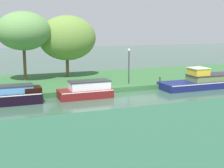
# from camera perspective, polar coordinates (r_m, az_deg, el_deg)

# --- Properties ---
(ground_plane) EXTENTS (120.00, 120.00, 0.00)m
(ground_plane) POSITION_cam_1_polar(r_m,az_deg,el_deg) (23.55, 3.53, -2.48)
(ground_plane) COLOR #375845
(riverbank_far) EXTENTS (72.00, 10.00, 0.40)m
(riverbank_far) POSITION_cam_1_polar(r_m,az_deg,el_deg) (29.89, -2.08, 0.71)
(riverbank_far) COLOR #336435
(riverbank_far) RESTS_ON ground_plane
(riverbank_near) EXTENTS (72.00, 10.00, 0.40)m
(riverbank_near) POSITION_cam_1_polar(r_m,az_deg,el_deg) (16.08, 17.20, -8.41)
(riverbank_near) COLOR #295841
(riverbank_near) RESTS_ON ground_plane
(maroon_barge) EXTENTS (4.01, 1.80, 1.29)m
(maroon_barge) POSITION_cam_1_polar(r_m,az_deg,el_deg) (23.45, -4.69, -1.15)
(maroon_barge) COLOR maroon
(maroon_barge) RESTS_ON ground_plane
(black_narrowboat) EXTENTS (4.83, 1.63, 1.30)m
(black_narrowboat) POSITION_cam_1_polar(r_m,az_deg,el_deg) (22.55, -18.48, -2.09)
(black_narrowboat) COLOR black
(black_narrowboat) RESTS_ON ground_plane
(navy_cruiser) EXTENTS (10.89, 2.32, 1.79)m
(navy_cruiser) POSITION_cam_1_polar(r_m,az_deg,el_deg) (29.33, 18.96, 0.65)
(navy_cruiser) COLOR navy
(navy_cruiser) RESTS_ON ground_plane
(willow_tree_left) EXTENTS (4.75, 4.24, 6.21)m
(willow_tree_left) POSITION_cam_1_polar(r_m,az_deg,el_deg) (28.87, -15.91, 9.32)
(willow_tree_left) COLOR brown
(willow_tree_left) RESTS_ON riverbank_far
(willow_tree_centre) EXTENTS (5.56, 3.81, 5.93)m
(willow_tree_centre) POSITION_cam_1_polar(r_m,az_deg,el_deg) (30.36, -8.16, 8.34)
(willow_tree_centre) COLOR brown
(willow_tree_centre) RESTS_ON riverbank_far
(lamp_post) EXTENTS (0.24, 0.24, 3.03)m
(lamp_post) POSITION_cam_1_polar(r_m,az_deg,el_deg) (26.68, 3.12, 4.06)
(lamp_post) COLOR #333338
(lamp_post) RESTS_ON riverbank_far
(mooring_post_near) EXTENTS (0.13, 0.13, 0.60)m
(mooring_post_near) POSITION_cam_1_polar(r_m,az_deg,el_deg) (27.16, 8.77, 0.67)
(mooring_post_near) COLOR #433220
(mooring_post_near) RESTS_ON riverbank_far
(mooring_post_far) EXTENTS (0.16, 0.16, 0.78)m
(mooring_post_far) POSITION_cam_1_polar(r_m,az_deg,el_deg) (23.69, -15.71, -0.83)
(mooring_post_far) COLOR #46332D
(mooring_post_far) RESTS_ON riverbank_far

